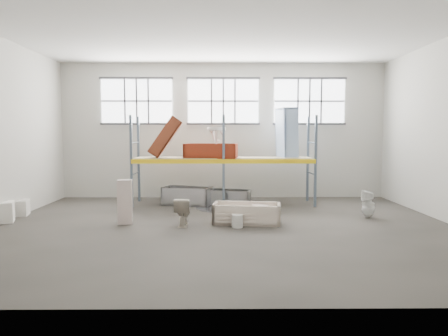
{
  "coord_description": "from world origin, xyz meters",
  "views": [
    {
      "loc": [
        -0.1,
        -10.47,
        2.4
      ],
      "look_at": [
        0.0,
        1.5,
        1.4
      ],
      "focal_mm": 33.07,
      "sensor_mm": 36.0,
      "label": 1
    }
  ],
  "objects_px": {
    "toilet_white": "(368,204)",
    "rust_tub_flat": "(211,151)",
    "toilet_beige": "(183,212)",
    "carton_near": "(1,212)",
    "blue_tub_upright": "(287,134)",
    "cistern_tall": "(125,202)",
    "bathtub_beige": "(247,213)",
    "steel_tub_left": "(187,196)",
    "bucket": "(237,221)",
    "steel_tub_right": "(230,197)"
  },
  "relations": [
    {
      "from": "toilet_white",
      "to": "rust_tub_flat",
      "type": "xyz_separation_m",
      "value": [
        -4.55,
        2.24,
        1.43
      ]
    },
    {
      "from": "toilet_beige",
      "to": "carton_near",
      "type": "xyz_separation_m",
      "value": [
        -4.98,
        0.44,
        -0.09
      ]
    },
    {
      "from": "blue_tub_upright",
      "to": "cistern_tall",
      "type": "bearing_deg",
      "value": -145.32
    },
    {
      "from": "bathtub_beige",
      "to": "toilet_white",
      "type": "bearing_deg",
      "value": 18.42
    },
    {
      "from": "blue_tub_upright",
      "to": "rust_tub_flat",
      "type": "bearing_deg",
      "value": -172.63
    },
    {
      "from": "steel_tub_left",
      "to": "bucket",
      "type": "bearing_deg",
      "value": -65.68
    },
    {
      "from": "bathtub_beige",
      "to": "blue_tub_upright",
      "type": "relative_size",
      "value": 1.02
    },
    {
      "from": "cistern_tall",
      "to": "rust_tub_flat",
      "type": "distance_m",
      "value": 3.93
    },
    {
      "from": "toilet_beige",
      "to": "cistern_tall",
      "type": "distance_m",
      "value": 1.59
    },
    {
      "from": "toilet_white",
      "to": "steel_tub_left",
      "type": "distance_m",
      "value": 5.8
    },
    {
      "from": "toilet_white",
      "to": "cistern_tall",
      "type": "bearing_deg",
      "value": -73.07
    },
    {
      "from": "bathtub_beige",
      "to": "toilet_beige",
      "type": "distance_m",
      "value": 1.72
    },
    {
      "from": "toilet_white",
      "to": "blue_tub_upright",
      "type": "xyz_separation_m",
      "value": [
        -1.95,
        2.57,
        2.0
      ]
    },
    {
      "from": "bathtub_beige",
      "to": "cistern_tall",
      "type": "bearing_deg",
      "value": -171.34
    },
    {
      "from": "blue_tub_upright",
      "to": "bucket",
      "type": "bearing_deg",
      "value": -115.97
    },
    {
      "from": "bathtub_beige",
      "to": "cistern_tall",
      "type": "xyz_separation_m",
      "value": [
        -3.25,
        -0.07,
        0.33
      ]
    },
    {
      "from": "toilet_beige",
      "to": "cistern_tall",
      "type": "xyz_separation_m",
      "value": [
        -1.56,
        0.23,
        0.22
      ]
    },
    {
      "from": "bucket",
      "to": "carton_near",
      "type": "xyz_separation_m",
      "value": [
        -6.39,
        0.67,
        0.11
      ]
    },
    {
      "from": "bathtub_beige",
      "to": "cistern_tall",
      "type": "relative_size",
      "value": 1.52
    },
    {
      "from": "toilet_beige",
      "to": "rust_tub_flat",
      "type": "height_order",
      "value": "rust_tub_flat"
    },
    {
      "from": "bathtub_beige",
      "to": "blue_tub_upright",
      "type": "xyz_separation_m",
      "value": [
        1.57,
        3.26,
        2.13
      ]
    },
    {
      "from": "carton_near",
      "to": "bucket",
      "type": "bearing_deg",
      "value": -5.98
    },
    {
      "from": "toilet_beige",
      "to": "steel_tub_left",
      "type": "xyz_separation_m",
      "value": [
        -0.14,
        3.21,
        -0.07
      ]
    },
    {
      "from": "steel_tub_left",
      "to": "blue_tub_upright",
      "type": "xyz_separation_m",
      "value": [
        3.41,
        0.35,
        2.1
      ]
    },
    {
      "from": "steel_tub_right",
      "to": "bucket",
      "type": "height_order",
      "value": "steel_tub_right"
    },
    {
      "from": "blue_tub_upright",
      "to": "bathtub_beige",
      "type": "bearing_deg",
      "value": -115.75
    },
    {
      "from": "bathtub_beige",
      "to": "steel_tub_right",
      "type": "bearing_deg",
      "value": 104.68
    },
    {
      "from": "steel_tub_left",
      "to": "blue_tub_upright",
      "type": "bearing_deg",
      "value": 5.86
    },
    {
      "from": "bucket",
      "to": "rust_tub_flat",
      "type": "bearing_deg",
      "value": 102.3
    },
    {
      "from": "cistern_tall",
      "to": "blue_tub_upright",
      "type": "height_order",
      "value": "blue_tub_upright"
    },
    {
      "from": "bathtub_beige",
      "to": "cistern_tall",
      "type": "height_order",
      "value": "cistern_tall"
    },
    {
      "from": "blue_tub_upright",
      "to": "steel_tub_left",
      "type": "bearing_deg",
      "value": -174.14
    },
    {
      "from": "toilet_beige",
      "to": "rust_tub_flat",
      "type": "distance_m",
      "value": 3.6
    },
    {
      "from": "toilet_beige",
      "to": "steel_tub_right",
      "type": "relative_size",
      "value": 0.55
    },
    {
      "from": "carton_near",
      "to": "toilet_beige",
      "type": "bearing_deg",
      "value": -5.0
    },
    {
      "from": "steel_tub_left",
      "to": "steel_tub_right",
      "type": "bearing_deg",
      "value": 1.29
    },
    {
      "from": "toilet_white",
      "to": "blue_tub_upright",
      "type": "height_order",
      "value": "blue_tub_upright"
    },
    {
      "from": "steel_tub_right",
      "to": "bucket",
      "type": "xyz_separation_m",
      "value": [
        0.1,
        -3.48,
        -0.08
      ]
    },
    {
      "from": "bucket",
      "to": "toilet_beige",
      "type": "bearing_deg",
      "value": 170.59
    },
    {
      "from": "rust_tub_flat",
      "to": "bucket",
      "type": "height_order",
      "value": "rust_tub_flat"
    },
    {
      "from": "bathtub_beige",
      "to": "steel_tub_right",
      "type": "xyz_separation_m",
      "value": [
        -0.38,
        2.95,
        -0.02
      ]
    },
    {
      "from": "cistern_tall",
      "to": "carton_near",
      "type": "bearing_deg",
      "value": 170.03
    },
    {
      "from": "steel_tub_left",
      "to": "steel_tub_right",
      "type": "relative_size",
      "value": 1.21
    },
    {
      "from": "toilet_beige",
      "to": "bucket",
      "type": "relative_size",
      "value": 2.2
    },
    {
      "from": "steel_tub_right",
      "to": "blue_tub_upright",
      "type": "xyz_separation_m",
      "value": [
        1.95,
        0.32,
        2.15
      ]
    },
    {
      "from": "rust_tub_flat",
      "to": "steel_tub_left",
      "type": "bearing_deg",
      "value": -179.09
    },
    {
      "from": "cistern_tall",
      "to": "rust_tub_flat",
      "type": "height_order",
      "value": "rust_tub_flat"
    },
    {
      "from": "cistern_tall",
      "to": "steel_tub_right",
      "type": "relative_size",
      "value": 0.88
    },
    {
      "from": "steel_tub_left",
      "to": "steel_tub_right",
      "type": "height_order",
      "value": "steel_tub_left"
    },
    {
      "from": "toilet_beige",
      "to": "rust_tub_flat",
      "type": "xyz_separation_m",
      "value": [
        0.66,
        3.23,
        1.45
      ]
    }
  ]
}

